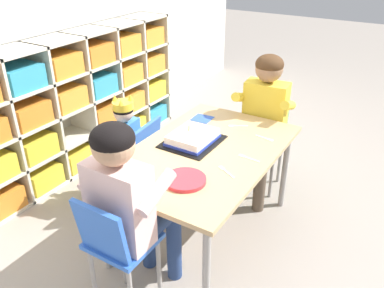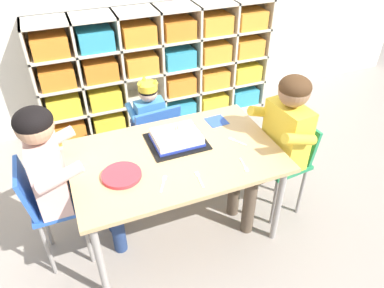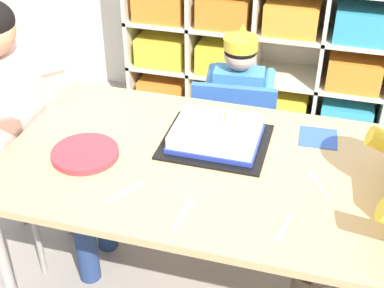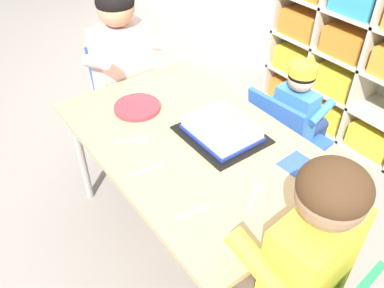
% 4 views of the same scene
% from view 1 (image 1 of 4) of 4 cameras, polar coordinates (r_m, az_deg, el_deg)
% --- Properties ---
extents(ground, '(16.00, 16.00, 0.00)m').
position_cam_1_polar(ground, '(2.70, 1.65, -12.63)').
color(ground, gray).
extents(storage_cubby_shelf, '(2.15, 0.32, 1.08)m').
position_cam_1_polar(storage_cubby_shelf, '(3.42, -15.72, 5.72)').
color(storage_cubby_shelf, beige).
rests_on(storage_cubby_shelf, ground).
extents(activity_table, '(1.23, 0.78, 0.63)m').
position_cam_1_polar(activity_table, '(2.37, 1.84, -2.07)').
color(activity_table, tan).
rests_on(activity_table, ground).
extents(classroom_chair_blue, '(0.39, 0.37, 0.66)m').
position_cam_1_polar(classroom_chair_blue, '(2.76, -8.17, -1.96)').
color(classroom_chair_blue, blue).
rests_on(classroom_chair_blue, ground).
extents(child_with_crown, '(0.31, 0.31, 0.83)m').
position_cam_1_polar(child_with_crown, '(2.76, -10.29, 0.81)').
color(child_with_crown, '#3D7FBC').
rests_on(child_with_crown, ground).
extents(classroom_chair_adult_side, '(0.31, 0.30, 0.74)m').
position_cam_1_polar(classroom_chair_adult_side, '(1.96, -10.88, -14.16)').
color(classroom_chair_adult_side, blue).
rests_on(classroom_chair_adult_side, ground).
extents(adult_helper_seated, '(0.44, 0.40, 1.07)m').
position_cam_1_polar(adult_helper_seated, '(1.89, -9.20, -7.53)').
color(adult_helper_seated, beige).
rests_on(adult_helper_seated, ground).
extents(classroom_chair_guest_side, '(0.34, 0.33, 0.69)m').
position_cam_1_polar(classroom_chair_guest_side, '(3.02, 10.44, 1.42)').
color(classroom_chair_guest_side, '#238451').
rests_on(classroom_chair_guest_side, ground).
extents(guest_at_table_side, '(0.45, 0.42, 1.05)m').
position_cam_1_polar(guest_at_table_side, '(2.83, 10.18, 4.51)').
color(guest_at_table_side, yellow).
rests_on(guest_at_table_side, ground).
extents(birthday_cake_on_tray, '(0.35, 0.31, 0.10)m').
position_cam_1_polar(birthday_cake_on_tray, '(2.42, 0.09, 0.85)').
color(birthday_cake_on_tray, black).
rests_on(birthday_cake_on_tray, activity_table).
extents(paper_plate_stack, '(0.22, 0.22, 0.02)m').
position_cam_1_polar(paper_plate_stack, '(2.05, -1.00, -5.19)').
color(paper_plate_stack, '#DB333D').
rests_on(paper_plate_stack, activity_table).
extents(paper_napkin_square, '(0.14, 0.14, 0.00)m').
position_cam_1_polar(paper_napkin_square, '(2.74, 1.48, 3.69)').
color(paper_napkin_square, '#3356B7').
rests_on(paper_napkin_square, activity_table).
extents(fork_at_table_front_edge, '(0.03, 0.12, 0.00)m').
position_cam_1_polar(fork_at_table_front_edge, '(2.51, 10.57, 0.81)').
color(fork_at_table_front_edge, white).
rests_on(fork_at_table_front_edge, activity_table).
extents(fork_beside_plate_stack, '(0.08, 0.12, 0.00)m').
position_cam_1_polar(fork_beside_plate_stack, '(2.65, 6.47, 2.60)').
color(fork_beside_plate_stack, white).
rests_on(fork_beside_plate_stack, activity_table).
extents(fork_near_child_seat, '(0.03, 0.13, 0.00)m').
position_cam_1_polar(fork_near_child_seat, '(2.28, 8.02, -1.99)').
color(fork_near_child_seat, white).
rests_on(fork_near_child_seat, activity_table).
extents(fork_near_cake_tray, '(0.08, 0.13, 0.00)m').
position_cam_1_polar(fork_near_cake_tray, '(2.14, 4.89, -3.94)').
color(fork_near_cake_tray, white).
rests_on(fork_near_cake_tray, activity_table).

